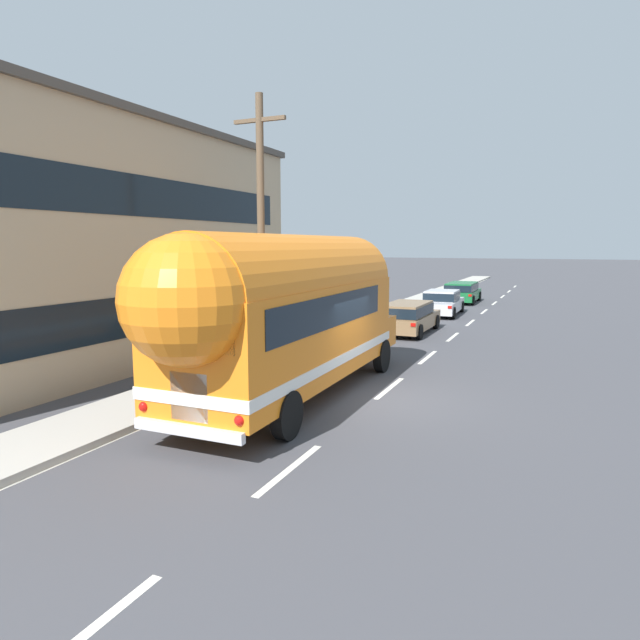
# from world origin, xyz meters

# --- Properties ---
(ground_plane) EXTENTS (300.00, 300.00, 0.00)m
(ground_plane) POSITION_xyz_m (0.00, 0.00, 0.00)
(ground_plane) COLOR #424247
(lane_markings) EXTENTS (4.00, 80.00, 0.01)m
(lane_markings) POSITION_xyz_m (-2.73, 12.30, 0.00)
(lane_markings) COLOR silver
(lane_markings) RESTS_ON ground
(sidewalk_slab) EXTENTS (2.04, 90.00, 0.15)m
(sidewalk_slab) POSITION_xyz_m (-4.89, 10.00, 0.07)
(sidewalk_slab) COLOR #ADA89E
(sidewalk_slab) RESTS_ON ground
(roadside_building) EXTENTS (8.86, 16.71, 7.84)m
(roadside_building) POSITION_xyz_m (-11.62, 0.56, 3.93)
(roadside_building) COLOR tan
(roadside_building) RESTS_ON ground
(utility_pole) EXTENTS (1.80, 0.24, 8.50)m
(utility_pole) POSITION_xyz_m (-4.70, 2.42, 4.42)
(utility_pole) COLOR brown
(utility_pole) RESTS_ON ground
(painted_bus) EXTENTS (2.68, 11.01, 4.12)m
(painted_bus) POSITION_xyz_m (-1.93, -1.27, 2.30)
(painted_bus) COLOR orange
(painted_bus) RESTS_ON ground
(car_lead) EXTENTS (1.90, 4.67, 1.37)m
(car_lead) POSITION_xyz_m (-2.00, 10.50, 0.79)
(car_lead) COLOR olive
(car_lead) RESTS_ON ground
(car_second) EXTENTS (2.06, 4.73, 1.37)m
(car_second) POSITION_xyz_m (-1.96, 17.55, 0.74)
(car_second) COLOR silver
(car_second) RESTS_ON ground
(car_third) EXTENTS (2.05, 4.69, 1.37)m
(car_third) POSITION_xyz_m (-2.05, 24.59, 0.80)
(car_third) COLOR #196633
(car_third) RESTS_ON ground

